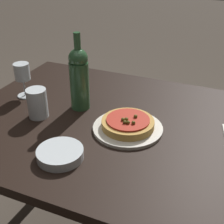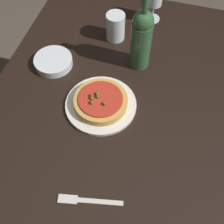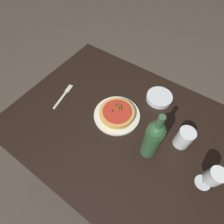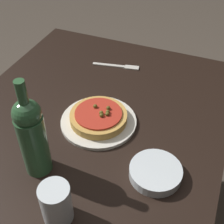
# 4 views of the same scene
# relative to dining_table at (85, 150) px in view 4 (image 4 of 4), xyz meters

# --- Properties ---
(dining_table) EXTENTS (1.20, 0.89, 0.73)m
(dining_table) POSITION_rel_dining_table_xyz_m (0.00, 0.00, 0.00)
(dining_table) COLOR black
(dining_table) RESTS_ON ground_plane
(dinner_plate) EXTENTS (0.25, 0.25, 0.01)m
(dinner_plate) POSITION_rel_dining_table_xyz_m (-0.06, 0.03, 0.10)
(dinner_plate) COLOR silver
(dinner_plate) RESTS_ON dining_table
(pizza) EXTENTS (0.19, 0.19, 0.04)m
(pizza) POSITION_rel_dining_table_xyz_m (-0.06, 0.03, 0.12)
(pizza) COLOR gold
(pizza) RESTS_ON dinner_plate
(wine_bottle) EXTENTS (0.08, 0.08, 0.31)m
(wine_bottle) POSITION_rel_dining_table_xyz_m (0.18, -0.05, 0.23)
(wine_bottle) COLOR #2D5633
(wine_bottle) RESTS_ON dining_table
(water_cup) EXTENTS (0.08, 0.08, 0.11)m
(water_cup) POSITION_rel_dining_table_xyz_m (0.30, 0.08, 0.15)
(water_cup) COLOR silver
(water_cup) RESTS_ON dining_table
(side_bowl) EXTENTS (0.15, 0.15, 0.03)m
(side_bowl) POSITION_rel_dining_table_xyz_m (0.08, 0.27, 0.11)
(side_bowl) COLOR silver
(side_bowl) RESTS_ON dining_table
(fork) EXTENTS (0.06, 0.19, 0.00)m
(fork) POSITION_rel_dining_table_xyz_m (-0.40, -0.03, 0.10)
(fork) COLOR beige
(fork) RESTS_ON dining_table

